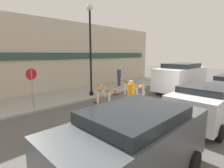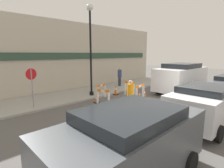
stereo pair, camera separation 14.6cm
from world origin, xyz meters
name	(u,v)px [view 2 (the right image)]	position (x,y,z in m)	size (l,w,h in m)	color
ground_plane	(171,108)	(0.00, 0.00, 0.00)	(60.00, 60.00, 0.00)	#565451
sidewalk_slab	(99,90)	(0.00, 6.27, 0.06)	(18.00, 3.54, 0.12)	#9E9B93
storefront_facade	(85,56)	(0.00, 8.11, 2.75)	(18.00, 0.22, 5.50)	#BCB29E
streetlamp_post	(90,39)	(-1.57, 5.17, 3.94)	(0.44, 0.44, 6.03)	black
stop_sign	(32,82)	(-5.58, 5.04, 1.54)	(0.59, 0.14, 2.11)	gray
barricade_0	(103,97)	(-2.42, 2.97, 0.52)	(0.39, 0.80, 0.96)	white
barricade_1	(140,93)	(-0.48, 1.83, 0.61)	(0.87, 0.23, 1.14)	white
barricade_2	(130,88)	(0.56, 3.52, 0.55)	(0.21, 0.80, 1.02)	white
barricade_3	(101,91)	(-1.37, 4.35, 0.53)	(0.93, 0.38, 0.97)	white
traffic_cone_0	(144,93)	(0.69, 2.32, 0.34)	(0.30, 0.30, 0.71)	black
traffic_cone_1	(140,95)	(0.37, 2.47, 0.25)	(0.30, 0.30, 0.52)	black
traffic_cone_2	(97,99)	(-2.28, 3.73, 0.25)	(0.30, 0.30, 0.52)	black
traffic_cone_3	(120,102)	(-1.86, 2.16, 0.25)	(0.30, 0.30, 0.52)	black
traffic_cone_4	(116,90)	(0.05, 4.40, 0.36)	(0.30, 0.30, 0.75)	black
traffic_cone_5	(129,103)	(-1.57, 1.73, 0.24)	(0.30, 0.30, 0.50)	black
person_worker	(130,95)	(-1.99, 1.29, 0.88)	(0.48, 0.48, 1.65)	#33333D
person_pedestrian	(120,76)	(2.40, 6.24, 1.01)	(0.46, 0.46, 1.66)	#33333D
parked_car_0	(130,141)	(-5.97, -2.02, 1.00)	(4.07, 2.00, 1.78)	#4C5156
parked_car_1	(204,103)	(-1.14, -2.02, 0.95)	(3.93, 2.02, 1.69)	silver
work_van	(181,77)	(4.30, 1.48, 1.24)	(5.19, 2.27, 2.25)	white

